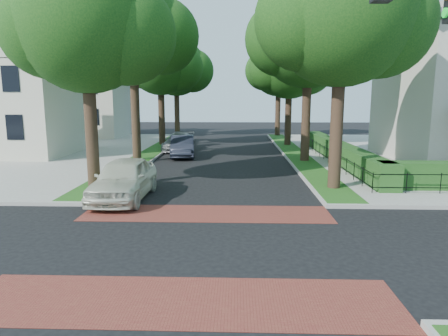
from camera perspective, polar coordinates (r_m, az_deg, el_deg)
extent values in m
plane|color=black|center=(11.68, -3.70, -10.95)|extent=(120.00, 120.00, 0.00)
cube|color=maroon|center=(14.70, -2.49, -6.49)|extent=(9.00, 2.20, 0.01)
cube|color=maroon|center=(8.78, -5.82, -18.36)|extent=(9.00, 2.20, 0.01)
cube|color=#1E4A15|center=(30.53, 9.98, 2.25)|extent=(1.60, 29.80, 0.02)
cube|color=#1E4A15|center=(30.91, -10.27, 2.34)|extent=(1.60, 29.80, 0.02)
cylinder|color=black|center=(18.39, 15.91, 8.52)|extent=(0.56, 0.56, 7.35)
sphere|color=#0F3710|center=(18.73, 16.51, 20.47)|extent=(6.20, 6.20, 6.20)
sphere|color=#0F3710|center=(19.41, 21.36, 18.62)|extent=(4.65, 4.65, 4.65)
sphere|color=#0F3710|center=(18.18, 11.59, 20.04)|extent=(4.34, 4.34, 4.34)
sphere|color=#0F3710|center=(20.33, 15.72, 21.07)|extent=(4.03, 4.03, 4.03)
cylinder|color=black|center=(26.23, 11.71, 9.38)|extent=(0.56, 0.56, 7.70)
sphere|color=#0F3710|center=(26.52, 12.03, 18.20)|extent=(6.60, 6.60, 6.60)
sphere|color=#0F3710|center=(27.11, 15.84, 17.01)|extent=(4.95, 4.95, 4.95)
sphere|color=#0F3710|center=(26.05, 8.33, 17.80)|extent=(4.62, 4.62, 4.62)
sphere|color=#0F3710|center=(28.22, 11.67, 18.73)|extent=(4.29, 4.29, 4.29)
cylinder|color=black|center=(35.14, 9.19, 8.69)|extent=(0.56, 0.56, 6.65)
sphere|color=#0F3710|center=(35.25, 9.35, 14.41)|extent=(5.80, 5.80, 5.80)
sphere|color=#0F3710|center=(35.75, 11.88, 13.62)|extent=(4.35, 4.35, 4.35)
sphere|color=#0F3710|center=(34.87, 6.95, 14.02)|extent=(4.06, 4.06, 4.06)
sphere|color=#0F3710|center=(36.74, 9.24, 15.01)|extent=(3.77, 3.77, 3.77)
cylinder|color=black|center=(44.08, 7.72, 9.18)|extent=(0.56, 0.56, 7.00)
sphere|color=#0F3710|center=(44.19, 7.83, 13.98)|extent=(6.00, 6.00, 6.00)
sphere|color=#0F3710|center=(44.66, 9.94, 13.37)|extent=(4.50, 4.50, 4.50)
sphere|color=#0F3710|center=(43.85, 5.84, 13.66)|extent=(4.20, 4.20, 4.20)
sphere|color=#0F3710|center=(45.73, 7.78, 14.47)|extent=(3.90, 3.90, 3.90)
cylinder|color=black|center=(19.04, -18.57, 7.89)|extent=(0.56, 0.56, 7.00)
sphere|color=#0F3710|center=(19.30, -19.21, 18.92)|extent=(6.00, 6.00, 6.00)
sphere|color=#0F3710|center=(19.02, -13.91, 18.09)|extent=(4.50, 4.50, 4.50)
sphere|color=#0F3710|center=(19.64, -23.66, 17.60)|extent=(4.20, 4.20, 4.20)
sphere|color=#0F3710|center=(20.75, -17.45, 19.74)|extent=(3.90, 3.90, 3.90)
cylinder|color=black|center=(26.68, -12.61, 9.73)|extent=(0.56, 0.56, 8.05)
sphere|color=#0F3710|center=(27.02, -12.97, 18.78)|extent=(6.40, 6.40, 6.40)
sphere|color=#0F3710|center=(26.88, -8.95, 18.09)|extent=(4.80, 4.80, 4.80)
sphere|color=#0F3710|center=(27.23, -16.48, 17.93)|extent=(4.48, 4.48, 4.48)
sphere|color=#0F3710|center=(28.62, -11.95, 19.32)|extent=(4.16, 4.16, 4.16)
cylinder|color=black|center=(35.48, -8.94, 8.88)|extent=(0.56, 0.56, 6.86)
sphere|color=#0F3710|center=(35.61, -9.10, 14.72)|extent=(5.60, 5.60, 5.60)
sphere|color=#0F3710|center=(35.62, -6.48, 14.13)|extent=(4.20, 4.20, 4.20)
sphere|color=#0F3710|center=(35.67, -11.43, 14.16)|extent=(3.92, 3.92, 3.92)
sphere|color=#0F3710|center=(37.00, -8.54, 15.32)|extent=(3.64, 3.64, 3.64)
cylinder|color=black|center=(44.35, -6.76, 9.29)|extent=(0.56, 0.56, 7.14)
sphere|color=#0F3710|center=(44.47, -6.86, 14.16)|extent=(6.20, 6.20, 6.20)
sphere|color=#0F3710|center=(44.52, -4.56, 13.68)|extent=(4.65, 4.65, 4.65)
sphere|color=#0F3710|center=(44.51, -8.92, 13.72)|extent=(4.34, 4.34, 4.34)
sphere|color=#0F3710|center=(46.03, -6.45, 14.65)|extent=(4.03, 4.03, 4.03)
cube|color=#1E4116|center=(26.90, 16.09, 2.26)|extent=(1.00, 18.00, 1.20)
cube|color=beige|center=(33.30, -28.27, 7.45)|extent=(9.00, 8.00, 6.50)
cube|color=maroon|center=(30.90, -26.08, 16.98)|extent=(0.80, 0.80, 3.64)
cube|color=beige|center=(45.96, -19.50, 8.42)|extent=(9.00, 8.00, 6.50)
cube|color=maroon|center=(43.75, -17.26, 15.15)|extent=(0.80, 0.80, 3.64)
cylinder|color=#0CB226|center=(8.99, 29.06, 18.81)|extent=(0.05, 0.18, 0.18)
imported|color=beige|center=(17.10, -14.10, -1.49)|extent=(2.06, 5.06, 1.72)
imported|color=#212431|center=(28.85, -5.96, 3.11)|extent=(2.15, 4.78, 1.52)
imported|color=gray|center=(32.35, -6.49, 3.72)|extent=(2.32, 4.92, 1.39)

